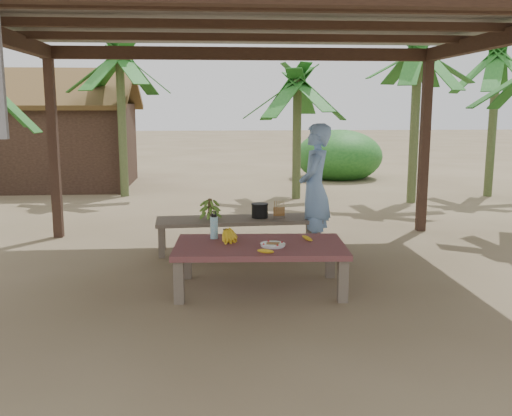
{
  "coord_description": "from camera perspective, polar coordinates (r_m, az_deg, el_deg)",
  "views": [
    {
      "loc": [
        -0.52,
        -6.3,
        1.95
      ],
      "look_at": [
        0.0,
        0.07,
        0.8
      ],
      "focal_mm": 40.0,
      "sensor_mm": 36.0,
      "label": 1
    }
  ],
  "objects": [
    {
      "name": "pavilion",
      "position": [
        6.36,
        -0.07,
        17.69
      ],
      "size": [
        6.6,
        5.6,
        2.95
      ],
      "color": "black",
      "rests_on": "ground"
    },
    {
      "name": "plate",
      "position": [
        5.96,
        1.69,
        -3.7
      ],
      "size": [
        0.26,
        0.26,
        0.04
      ],
      "color": "white",
      "rests_on": "work_table"
    },
    {
      "name": "ripe_banana_bunch",
      "position": [
        6.16,
        -3.15,
        -2.67
      ],
      "size": [
        0.32,
        0.3,
        0.16
      ],
      "primitive_type": null,
      "rotation": [
        0.0,
        0.0,
        -0.35
      ],
      "color": "yellow",
      "rests_on": "work_table"
    },
    {
      "name": "banana_plant_n",
      "position": [
        12.06,
        4.16,
        11.39
      ],
      "size": [
        1.8,
        1.8,
        2.69
      ],
      "color": "#596638",
      "rests_on": "ground"
    },
    {
      "name": "bench",
      "position": [
        7.71,
        -1.76,
        -1.44
      ],
      "size": [
        2.23,
        0.71,
        0.45
      ],
      "rotation": [
        0.0,
        0.0,
        0.05
      ],
      "color": "brown",
      "rests_on": "ground"
    },
    {
      "name": "banana_plant_ne",
      "position": [
        11.97,
        15.86,
        13.8
      ],
      "size": [
        1.8,
        1.8,
        3.28
      ],
      "color": "#596638",
      "rests_on": "ground"
    },
    {
      "name": "loose_banana_side",
      "position": [
        6.26,
        5.15,
        -3.03
      ],
      "size": [
        0.12,
        0.17,
        0.04
      ],
      "primitive_type": "ellipsoid",
      "rotation": [
        0.0,
        0.0,
        0.49
      ],
      "color": "yellow",
      "rests_on": "work_table"
    },
    {
      "name": "green_banana_stalk",
      "position": [
        7.65,
        -4.61,
        -0.04
      ],
      "size": [
        0.27,
        0.27,
        0.29
      ],
      "primitive_type": null,
      "rotation": [
        0.0,
        0.0,
        0.05
      ],
      "color": "#598C2D",
      "rests_on": "bench"
    },
    {
      "name": "work_table",
      "position": [
        6.08,
        0.39,
        -4.22
      ],
      "size": [
        1.85,
        1.1,
        0.5
      ],
      "rotation": [
        0.0,
        0.0,
        -0.06
      ],
      "color": "brown",
      "rests_on": "ground"
    },
    {
      "name": "cooking_pot",
      "position": [
        7.73,
        0.38,
        -0.28
      ],
      "size": [
        0.22,
        0.22,
        0.19
      ],
      "primitive_type": "cylinder",
      "color": "black",
      "rests_on": "bench"
    },
    {
      "name": "woman",
      "position": [
        7.63,
        5.9,
        1.94
      ],
      "size": [
        0.59,
        0.73,
        1.72
      ],
      "primitive_type": "imported",
      "rotation": [
        0.0,
        0.0,
        -1.89
      ],
      "color": "#739CDB",
      "rests_on": "ground"
    },
    {
      "name": "hut",
      "position": [
        14.86,
        -20.32,
        6.29
      ],
      "size": [
        4.4,
        3.43,
        2.85
      ],
      "color": "black",
      "rests_on": "ground"
    },
    {
      "name": "ground",
      "position": [
        6.61,
        0.04,
        -6.95
      ],
      "size": [
        80.0,
        80.0,
        0.0
      ],
      "primitive_type": "plane",
      "color": "brown",
      "rests_on": "ground"
    },
    {
      "name": "loose_banana_front",
      "position": [
        5.69,
        0.97,
        -4.34
      ],
      "size": [
        0.18,
        0.05,
        0.04
      ],
      "primitive_type": "ellipsoid",
      "rotation": [
        0.0,
        0.0,
        1.62
      ],
      "color": "yellow",
      "rests_on": "work_table"
    },
    {
      "name": "skewer_rack",
      "position": [
        7.7,
        2.32,
        -0.13
      ],
      "size": [
        0.18,
        0.09,
        0.24
      ],
      "primitive_type": null,
      "rotation": [
        0.0,
        0.0,
        0.05
      ],
      "color": "#A57F47",
      "rests_on": "bench"
    },
    {
      "name": "banana_plant_far",
      "position": [
        13.37,
        22.93,
        12.8
      ],
      "size": [
        1.8,
        1.8,
        3.23
      ],
      "color": "#596638",
      "rests_on": "ground"
    },
    {
      "name": "banana_plant_nw",
      "position": [
        12.69,
        -13.47,
        13.53
      ],
      "size": [
        1.8,
        1.8,
        3.24
      ],
      "color": "#596638",
      "rests_on": "ground"
    },
    {
      "name": "water_flask",
      "position": [
        6.3,
        -4.21,
        -1.89
      ],
      "size": [
        0.09,
        0.09,
        0.32
      ],
      "color": "#45B8D8",
      "rests_on": "work_table"
    }
  ]
}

